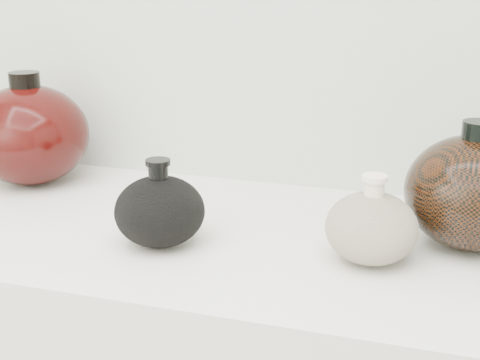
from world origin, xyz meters
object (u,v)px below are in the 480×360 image
(right_round_pot, at_px, (473,192))
(black_gourd_vase, at_px, (160,210))
(left_round_pot, at_px, (30,134))
(cream_gourd_vase, at_px, (371,227))

(right_round_pot, bearing_deg, black_gourd_vase, -163.38)
(black_gourd_vase, xyz_separation_m, left_round_pot, (-0.35, 0.20, 0.04))
(black_gourd_vase, xyz_separation_m, cream_gourd_vase, (0.30, 0.03, -0.00))
(black_gourd_vase, height_order, right_round_pot, right_round_pot)
(left_round_pot, xyz_separation_m, right_round_pot, (0.77, -0.07, -0.01))
(cream_gourd_vase, relative_size, right_round_pot, 0.74)
(cream_gourd_vase, bearing_deg, black_gourd_vase, -173.90)
(black_gourd_vase, relative_size, cream_gourd_vase, 0.97)
(left_round_pot, height_order, right_round_pot, left_round_pot)
(black_gourd_vase, height_order, cream_gourd_vase, black_gourd_vase)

